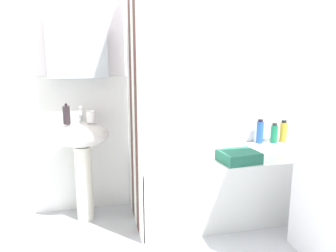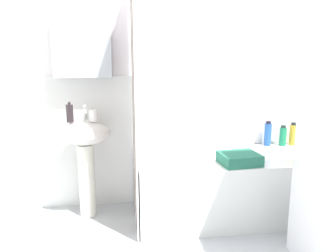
# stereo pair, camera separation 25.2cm
# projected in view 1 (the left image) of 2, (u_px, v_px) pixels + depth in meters

# --- Properties ---
(wall_back_tiled) EXTENTS (3.60, 0.18, 2.40)m
(wall_back_tiled) POSITION_uv_depth(u_px,v_px,m) (176.00, 82.00, 3.03)
(wall_back_tiled) COLOR white
(wall_back_tiled) RESTS_ON ground_plane
(sink) EXTENTS (0.44, 0.34, 0.84)m
(sink) POSITION_uv_depth(u_px,v_px,m) (82.00, 150.00, 2.72)
(sink) COLOR white
(sink) RESTS_ON ground_plane
(faucet) EXTENTS (0.03, 0.12, 0.12)m
(faucet) POSITION_uv_depth(u_px,v_px,m) (81.00, 114.00, 2.74)
(faucet) COLOR silver
(faucet) RESTS_ON sink
(soap_dispenser) EXTENTS (0.06, 0.06, 0.17)m
(soap_dispenser) POSITION_uv_depth(u_px,v_px,m) (67.00, 115.00, 2.62)
(soap_dispenser) COLOR #2E2428
(soap_dispenser) RESTS_ON sink
(toothbrush_cup) EXTENTS (0.07, 0.07, 0.09)m
(toothbrush_cup) POSITION_uv_depth(u_px,v_px,m) (91.00, 117.00, 2.68)
(toothbrush_cup) COLOR white
(toothbrush_cup) RESTS_ON sink
(bathtub) EXTENTS (1.60, 0.70, 0.53)m
(bathtub) POSITION_uv_depth(u_px,v_px,m) (228.00, 184.00, 2.92)
(bathtub) COLOR white
(bathtub) RESTS_ON ground_plane
(shower_curtain) EXTENTS (0.01, 0.70, 2.00)m
(shower_curtain) POSITION_uv_depth(u_px,v_px,m) (134.00, 104.00, 2.59)
(shower_curtain) COLOR white
(shower_curtain) RESTS_ON ground_plane
(conditioner_bottle) EXTENTS (0.07, 0.07, 0.22)m
(conditioner_bottle) POSITION_uv_depth(u_px,v_px,m) (283.00, 132.00, 3.27)
(conditioner_bottle) COLOR gold
(conditioner_bottle) RESTS_ON bathtub
(shampoo_bottle) EXTENTS (0.06, 0.06, 0.19)m
(shampoo_bottle) POSITION_uv_depth(u_px,v_px,m) (274.00, 134.00, 3.24)
(shampoo_bottle) COLOR #1B8153
(shampoo_bottle) RESTS_ON bathtub
(body_wash_bottle) EXTENTS (0.07, 0.07, 0.24)m
(body_wash_bottle) POSITION_uv_depth(u_px,v_px,m) (260.00, 132.00, 3.22)
(body_wash_bottle) COLOR #2657A7
(body_wash_bottle) RESTS_ON bathtub
(towel_folded) EXTENTS (0.32, 0.28, 0.09)m
(towel_folded) POSITION_uv_depth(u_px,v_px,m) (239.00, 157.00, 2.66)
(towel_folded) COLOR #266A53
(towel_folded) RESTS_ON bathtub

